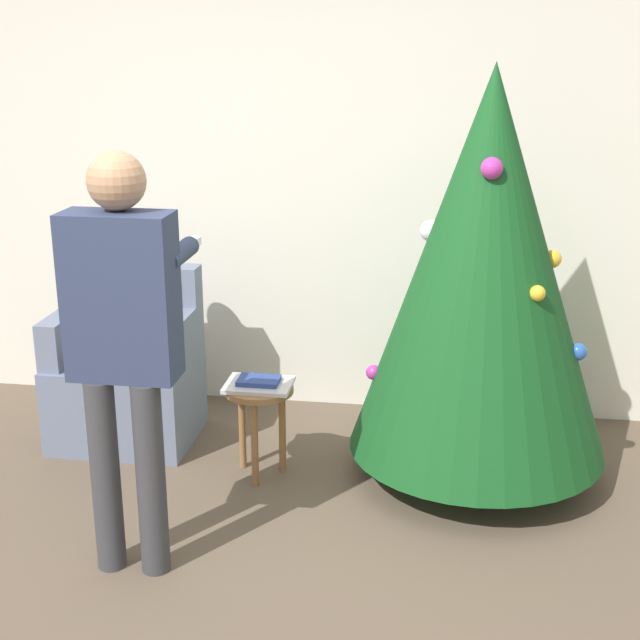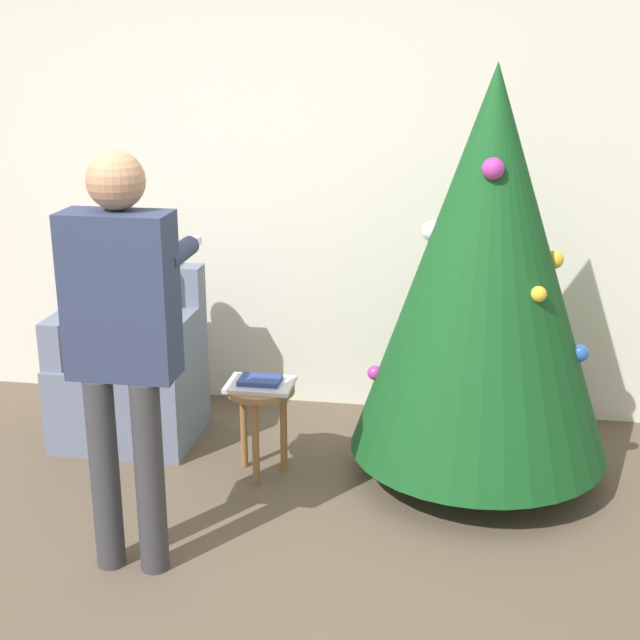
# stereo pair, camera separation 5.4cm
# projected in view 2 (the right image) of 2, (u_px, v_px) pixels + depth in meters

# --- Properties ---
(ground_plane) EXTENTS (14.00, 14.00, 0.00)m
(ground_plane) POSITION_uv_depth(u_px,v_px,m) (190.00, 621.00, 3.41)
(ground_plane) COLOR brown
(wall_back) EXTENTS (8.00, 0.06, 2.70)m
(wall_back) POSITION_uv_depth(u_px,v_px,m) (297.00, 180.00, 5.09)
(wall_back) COLOR silver
(wall_back) RESTS_ON ground_plane
(christmas_tree) EXTENTS (1.27, 1.27, 2.03)m
(christmas_tree) POSITION_uv_depth(u_px,v_px,m) (487.00, 267.00, 4.21)
(christmas_tree) COLOR brown
(christmas_tree) RESTS_ON ground_plane
(armchair) EXTENTS (0.74, 0.60, 0.94)m
(armchair) POSITION_uv_depth(u_px,v_px,m) (131.00, 375.00, 4.91)
(armchair) COLOR slate
(armchair) RESTS_ON ground_plane
(person_seated) EXTENTS (0.36, 0.46, 1.29)m
(person_seated) POSITION_uv_depth(u_px,v_px,m) (125.00, 314.00, 4.78)
(person_seated) COLOR #38383D
(person_seated) RESTS_ON ground_plane
(person_standing) EXTENTS (0.45, 0.57, 1.73)m
(person_standing) POSITION_uv_depth(u_px,v_px,m) (122.00, 327.00, 3.50)
(person_standing) COLOR #38383D
(person_standing) RESTS_ON ground_plane
(side_stool) EXTENTS (0.34, 0.34, 0.48)m
(side_stool) POSITION_uv_depth(u_px,v_px,m) (260.00, 404.00, 4.44)
(side_stool) COLOR olive
(side_stool) RESTS_ON ground_plane
(laptop) EXTENTS (0.33, 0.25, 0.02)m
(laptop) POSITION_uv_depth(u_px,v_px,m) (260.00, 384.00, 4.41)
(laptop) COLOR silver
(laptop) RESTS_ON side_stool
(book) EXTENTS (0.20, 0.14, 0.02)m
(book) POSITION_uv_depth(u_px,v_px,m) (260.00, 380.00, 4.40)
(book) COLOR navy
(book) RESTS_ON laptop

